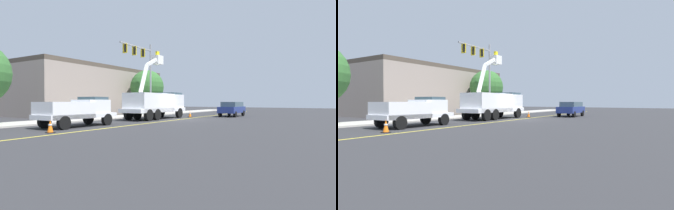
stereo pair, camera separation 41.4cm
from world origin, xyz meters
TOP-DOWN VIEW (x-y plane):
  - ground at (0.00, 0.00)m, footprint 120.00×120.00m
  - sidewalk_far_side at (-0.81, 7.48)m, footprint 60.04×10.03m
  - lane_centre_stripe at (0.00, 0.00)m, footprint 49.73×5.53m
  - utility_bucket_truck at (-0.51, 2.46)m, footprint 8.42×3.37m
  - service_pickup_truck at (-10.36, 1.39)m, footprint 5.79×2.69m
  - passing_minivan at (8.22, -1.80)m, footprint 4.98×2.40m
  - traffic_cone_leading at (-13.43, -0.64)m, footprint 0.40×0.40m
  - traffic_cone_mid_front at (3.91, 1.28)m, footprint 0.40×0.40m
  - traffic_signal_mast at (2.20, 6.79)m, footprint 5.77×0.92m
  - commercial_building_backdrop at (2.25, 16.58)m, footprint 21.84×11.83m
  - street_tree_right at (6.17, 9.56)m, footprint 4.57×4.57m

SIDE VIEW (x-z plane):
  - ground at x=0.00m, z-range 0.00..0.00m
  - lane_centre_stripe at x=0.00m, z-range 0.00..0.01m
  - sidewalk_far_side at x=-0.81m, z-range 0.00..0.12m
  - traffic_cone_mid_front at x=3.91m, z-range -0.01..0.70m
  - traffic_cone_leading at x=-13.43m, z-range -0.01..0.72m
  - passing_minivan at x=8.22m, z-range 0.13..1.82m
  - service_pickup_truck at x=-10.36m, z-range 0.09..2.15m
  - utility_bucket_truck at x=-0.51m, z-range -1.87..5.09m
  - commercial_building_backdrop at x=2.25m, z-range 0.00..6.38m
  - street_tree_right at x=6.17m, z-range 0.71..6.71m
  - traffic_signal_mast at x=2.20m, z-range 1.76..10.54m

